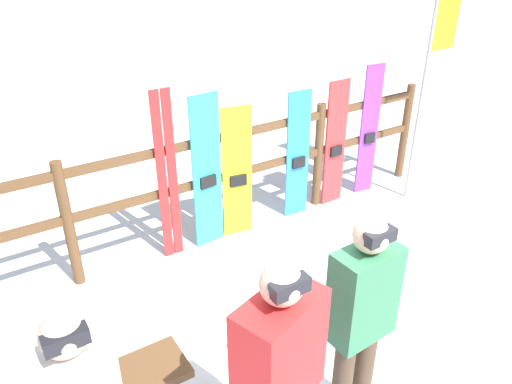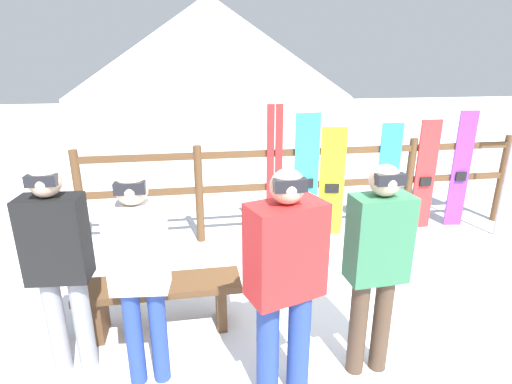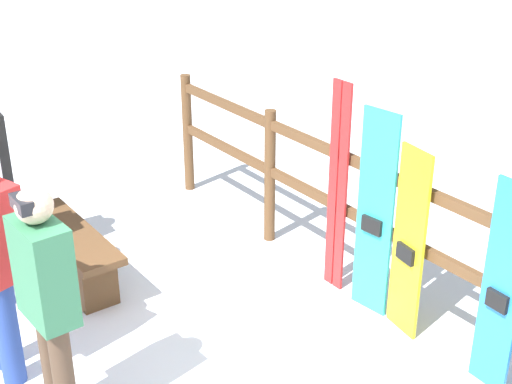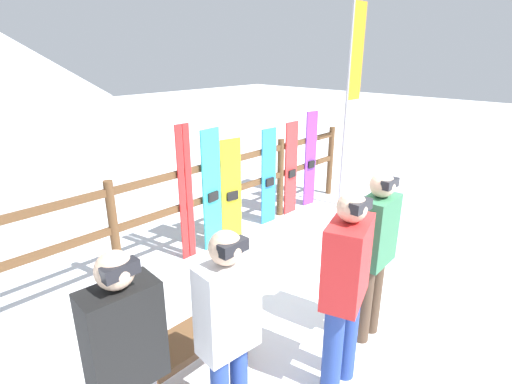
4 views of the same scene
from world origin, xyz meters
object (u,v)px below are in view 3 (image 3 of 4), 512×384
bench (71,244)px  snowboard_cyan (375,215)px  snowboard_yellow (409,244)px  ski_pair_red (338,189)px  person_plaid_green (47,294)px  snowboard_blue (501,290)px

bench → snowboard_cyan: 2.44m
snowboard_cyan → snowboard_yellow: snowboard_cyan is taller
ski_pair_red → person_plaid_green: bearing=-85.0°
bench → snowboard_yellow: snowboard_yellow is taller
bench → ski_pair_red: 2.19m
ski_pair_red → snowboard_cyan: 0.41m
snowboard_blue → ski_pair_red: bearing=179.9°
snowboard_yellow → person_plaid_green: bearing=-102.8°
person_plaid_green → ski_pair_red: ski_pair_red is taller
bench → snowboard_yellow: (2.06, 1.66, 0.37)m
person_plaid_green → bench: bearing=154.7°
snowboard_cyan → person_plaid_green: bearing=-94.8°
snowboard_cyan → snowboard_blue: snowboard_cyan is taller
ski_pair_red → snowboard_cyan: (0.41, -0.00, -0.06)m
ski_pair_red → snowboard_yellow: size_ratio=1.20×
person_plaid_green → ski_pair_red: 2.40m
snowboard_yellow → snowboard_blue: bearing=0.0°
snowboard_cyan → snowboard_yellow: 0.35m
ski_pair_red → snowboard_blue: size_ratio=1.18×
snowboard_yellow → snowboard_blue: 0.76m
bench → ski_pair_red: (1.31, 1.67, 0.52)m
ski_pair_red → snowboard_blue: ski_pair_red is taller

